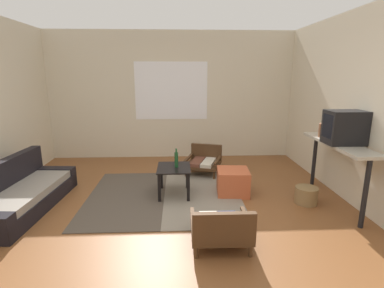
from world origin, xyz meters
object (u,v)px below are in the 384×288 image
at_px(console_shelf, 339,151).
at_px(crt_television, 345,127).
at_px(armchair_by_window, 204,160).
at_px(clay_vase, 328,130).
at_px(couch, 20,195).
at_px(coffee_table, 174,173).
at_px(glass_bottle, 176,159).
at_px(wicker_basket, 306,195).
at_px(armchair_striped_foreground, 221,228).
at_px(ottoman_orange, 233,182).

bearing_deg(console_shelf, crt_television, -92.20).
height_order(armchair_by_window, clay_vase, clay_vase).
bearing_deg(couch, armchair_by_window, 28.34).
relative_size(armchair_by_window, crt_television, 1.57).
distance_m(coffee_table, glass_bottle, 0.22).
bearing_deg(crt_television, wicker_basket, 162.92).
distance_m(armchair_striped_foreground, ottoman_orange, 1.49).
bearing_deg(clay_vase, ottoman_orange, 176.04).
bearing_deg(console_shelf, couch, 179.58).
bearing_deg(armchair_striped_foreground, armchair_by_window, 89.34).
height_order(coffee_table, console_shelf, console_shelf).
bearing_deg(couch, console_shelf, -0.42).
xyz_separation_m(coffee_table, wicker_basket, (1.90, -0.39, -0.23)).
height_order(armchair_by_window, console_shelf, console_shelf).
bearing_deg(clay_vase, wicker_basket, -140.50).
bearing_deg(wicker_basket, glass_bottle, 167.93).
bearing_deg(console_shelf, ottoman_orange, 162.16).
bearing_deg(couch, coffee_table, 10.64).
relative_size(console_shelf, crt_television, 3.03).
xyz_separation_m(couch, crt_television, (4.38, -0.11, 0.92)).
distance_m(armchair_by_window, wicker_basket, 1.97).
height_order(couch, armchair_by_window, couch).
height_order(couch, coffee_table, couch).
bearing_deg(crt_television, couch, 178.50).
relative_size(armchair_by_window, armchair_striped_foreground, 1.17).
relative_size(console_shelf, wicker_basket, 4.61).
relative_size(coffee_table, ottoman_orange, 1.23).
bearing_deg(ottoman_orange, coffee_table, -179.13).
bearing_deg(clay_vase, glass_bottle, 177.81).
xyz_separation_m(ottoman_orange, console_shelf, (1.37, -0.44, 0.60)).
xyz_separation_m(armchair_striped_foreground, crt_television, (1.76, 0.91, 0.91)).
height_order(couch, glass_bottle, glass_bottle).
bearing_deg(glass_bottle, ottoman_orange, 0.61).
bearing_deg(armchair_by_window, armchair_striped_foreground, -90.66).
relative_size(couch, crt_television, 3.87).
bearing_deg(armchair_by_window, console_shelf, -40.15).
height_order(armchair_striped_foreground, clay_vase, clay_vase).
bearing_deg(armchair_striped_foreground, glass_bottle, 108.65).
distance_m(couch, armchair_by_window, 3.01).
xyz_separation_m(couch, armchair_striped_foreground, (2.62, -1.03, 0.01)).
relative_size(armchair_striped_foreground, glass_bottle, 2.24).
bearing_deg(ottoman_orange, clay_vase, -3.96).
bearing_deg(crt_television, ottoman_orange, 159.06).
distance_m(ottoman_orange, console_shelf, 1.56).
xyz_separation_m(couch, console_shelf, (4.38, -0.03, 0.58)).
bearing_deg(clay_vase, crt_television, -90.42).
height_order(armchair_striped_foreground, console_shelf, console_shelf).
height_order(armchair_by_window, glass_bottle, glass_bottle).
distance_m(armchair_by_window, clay_vase, 2.20).
distance_m(couch, armchair_striped_foreground, 2.81).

